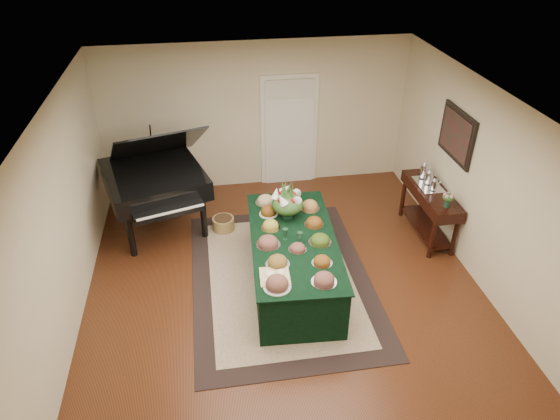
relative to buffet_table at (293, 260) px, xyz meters
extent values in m
plane|color=black|center=(-0.14, 0.01, -0.39)|extent=(6.00, 6.00, 0.00)
cube|color=black|center=(-0.16, 0.09, -0.39)|extent=(2.54, 3.56, 0.01)
cube|color=beige|center=(-0.16, 0.09, -0.38)|extent=(2.04, 3.05, 0.01)
cube|color=white|center=(0.46, 2.99, 0.66)|extent=(1.05, 0.04, 2.10)
cube|color=white|center=(0.46, 2.97, 0.61)|extent=(0.90, 0.06, 2.00)
cube|color=black|center=(0.00, 0.00, -0.01)|extent=(1.24, 2.45, 0.76)
cube|color=black|center=(0.00, 0.00, 0.37)|extent=(1.31, 2.52, 0.02)
cylinder|color=silver|center=(0.35, 0.27, 0.39)|extent=(0.28, 0.28, 0.01)
ellipsoid|color=brown|center=(0.35, 0.27, 0.44)|extent=(0.23, 0.23, 0.08)
cylinder|color=silver|center=(0.38, 0.69, 0.39)|extent=(0.29, 0.29, 0.01)
ellipsoid|color=#B57D41|center=(0.38, 0.69, 0.45)|extent=(0.24, 0.24, 0.10)
cylinder|color=silver|center=(0.26, -0.60, 0.39)|extent=(0.27, 0.27, 0.01)
ellipsoid|color=brown|center=(0.26, -0.60, 0.43)|extent=(0.22, 0.22, 0.07)
cylinder|color=silver|center=(0.07, 0.97, 0.39)|extent=(0.32, 0.32, 0.01)
ellipsoid|color=brown|center=(0.07, 0.97, 0.43)|extent=(0.26, 0.26, 0.07)
cylinder|color=silver|center=(0.00, -0.27, 0.39)|extent=(0.25, 0.25, 0.01)
ellipsoid|color=brown|center=(0.00, -0.27, 0.43)|extent=(0.20, 0.20, 0.06)
cylinder|color=silver|center=(0.34, -0.15, 0.39)|extent=(0.31, 0.31, 0.01)
ellipsoid|color=#3C5816|center=(0.34, -0.15, 0.44)|extent=(0.26, 0.26, 0.08)
cylinder|color=silver|center=(-0.25, 0.97, 0.39)|extent=(0.31, 0.31, 0.01)
ellipsoid|color=#D0BA82|center=(-0.25, 0.97, 0.44)|extent=(0.25, 0.25, 0.08)
cylinder|color=beige|center=(-0.38, -0.96, 0.39)|extent=(0.34, 0.34, 0.01)
ellipsoid|color=brown|center=(-0.38, -0.96, 0.45)|extent=(0.28, 0.28, 0.11)
cylinder|color=beige|center=(-0.25, 0.64, 0.39)|extent=(0.27, 0.27, 0.01)
ellipsoid|color=brown|center=(-0.25, 0.64, 0.45)|extent=(0.22, 0.22, 0.10)
cylinder|color=silver|center=(0.20, -0.96, 0.39)|extent=(0.31, 0.31, 0.01)
ellipsoid|color=brown|center=(0.20, -0.96, 0.44)|extent=(0.26, 0.26, 0.09)
cylinder|color=silver|center=(-0.36, -0.10, 0.39)|extent=(0.33, 0.33, 0.01)
ellipsoid|color=brown|center=(-0.36, -0.10, 0.44)|extent=(0.27, 0.27, 0.09)
cylinder|color=silver|center=(-0.30, -0.53, 0.39)|extent=(0.31, 0.31, 0.01)
ellipsoid|color=brown|center=(-0.30, -0.53, 0.44)|extent=(0.25, 0.25, 0.09)
cylinder|color=silver|center=(-0.28, 0.28, 0.39)|extent=(0.27, 0.27, 0.01)
ellipsoid|color=gold|center=(-0.28, 0.28, 0.44)|extent=(0.22, 0.22, 0.09)
cube|color=tan|center=(-0.38, -0.77, 0.39)|extent=(0.39, 0.39, 0.02)
ellipsoid|color=beige|center=(-0.43, -0.73, 0.44)|extent=(0.14, 0.14, 0.08)
ellipsoid|color=beige|center=(-0.29, -0.72, 0.44)|extent=(0.12, 0.12, 0.07)
cube|color=#FFA228|center=(-0.33, -0.86, 0.43)|extent=(0.11, 0.09, 0.05)
cylinder|color=#163722|center=(0.01, 0.54, 0.47)|extent=(0.18, 0.18, 0.18)
ellipsoid|color=#2E5522|center=(0.01, 0.54, 0.60)|extent=(0.45, 0.45, 0.30)
cylinder|color=black|center=(-2.32, 1.02, -0.02)|extent=(0.10, 0.10, 0.73)
cylinder|color=black|center=(-1.21, 1.34, -0.02)|extent=(0.10, 0.10, 0.73)
cylinder|color=black|center=(-2.13, 2.44, -0.02)|extent=(0.10, 0.10, 0.73)
cube|color=black|center=(-1.94, 1.78, 0.50)|extent=(1.86, 1.93, 0.31)
cube|color=black|center=(-1.69, 0.93, 0.39)|extent=(1.07, 0.51, 0.10)
cube|color=black|center=(-1.84, 1.97, 1.01)|extent=(1.68, 1.49, 0.81)
cylinder|color=olive|center=(-0.90, 1.49, -0.28)|extent=(0.36, 0.36, 0.22)
cylinder|color=black|center=(2.18, 0.24, -0.06)|extent=(0.07, 0.07, 0.65)
cylinder|color=black|center=(2.54, 0.24, -0.06)|extent=(0.07, 0.07, 0.65)
cylinder|color=black|center=(2.18, 1.44, -0.06)|extent=(0.07, 0.07, 0.65)
cylinder|color=black|center=(2.54, 1.44, -0.06)|extent=(0.07, 0.07, 0.65)
cube|color=black|center=(2.36, 0.84, 0.35)|extent=(0.45, 1.43, 0.18)
cube|color=black|center=(2.36, 0.84, -0.24)|extent=(0.38, 1.26, 0.03)
cube|color=silver|center=(2.36, 1.00, 0.45)|extent=(0.34, 0.58, 0.02)
cylinder|color=#163722|center=(2.36, 0.34, 0.51)|extent=(0.08, 0.08, 0.12)
ellipsoid|color=pink|center=(2.36, 0.34, 0.62)|extent=(0.19, 0.19, 0.12)
cube|color=black|center=(2.58, 0.84, 1.36)|extent=(0.04, 0.95, 0.75)
cube|color=#531623|center=(2.56, 0.84, 1.36)|extent=(0.01, 0.82, 0.62)
camera|label=1|loc=(-1.06, -5.43, 4.35)|focal=32.00mm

